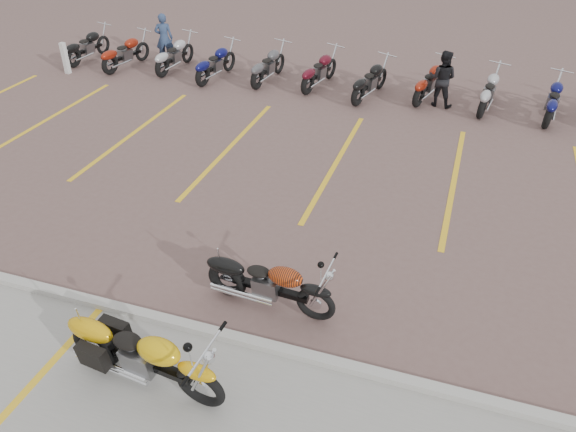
# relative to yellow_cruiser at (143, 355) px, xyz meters

# --- Properties ---
(ground) EXTENTS (100.00, 100.00, 0.00)m
(ground) POSITION_rel_yellow_cruiser_xyz_m (0.84, 3.07, -0.50)
(ground) COLOR brown
(ground) RESTS_ON ground
(curb) EXTENTS (60.00, 0.18, 0.12)m
(curb) POSITION_rel_yellow_cruiser_xyz_m (0.84, 1.07, -0.44)
(curb) COLOR #ADAAA3
(curb) RESTS_ON ground
(parking_stripes) EXTENTS (38.00, 5.50, 0.01)m
(parking_stripes) POSITION_rel_yellow_cruiser_xyz_m (0.84, 7.07, -0.50)
(parking_stripes) COLOR yellow
(parking_stripes) RESTS_ON ground
(yellow_cruiser) EXTENTS (2.45, 0.47, 1.01)m
(yellow_cruiser) POSITION_rel_yellow_cruiser_xyz_m (0.00, 0.00, 0.00)
(yellow_cruiser) COLOR black
(yellow_cruiser) RESTS_ON ground
(flame_cruiser) EXTENTS (2.19, 0.36, 0.90)m
(flame_cruiser) POSITION_rel_yellow_cruiser_xyz_m (1.04, 1.97, -0.05)
(flame_cruiser) COLOR black
(flame_cruiser) RESTS_ON ground
(person_a) EXTENTS (0.70, 0.59, 1.64)m
(person_a) POSITION_rel_yellow_cruiser_xyz_m (-6.59, 12.41, 0.32)
(person_a) COLOR navy
(person_a) RESTS_ON ground
(person_b) EXTENTS (0.86, 0.73, 1.58)m
(person_b) POSITION_rel_yellow_cruiser_xyz_m (2.72, 11.47, 0.29)
(person_b) COLOR black
(person_b) RESTS_ON ground
(bollard) EXTENTS (0.16, 0.16, 1.00)m
(bollard) POSITION_rel_yellow_cruiser_xyz_m (-9.10, 10.36, -0.00)
(bollard) COLOR silver
(bollard) RESTS_ON ground
(bg_bike_row) EXTENTS (20.71, 2.07, 1.10)m
(bg_bike_row) POSITION_rel_yellow_cruiser_xyz_m (0.68, 11.66, 0.05)
(bg_bike_row) COLOR black
(bg_bike_row) RESTS_ON ground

